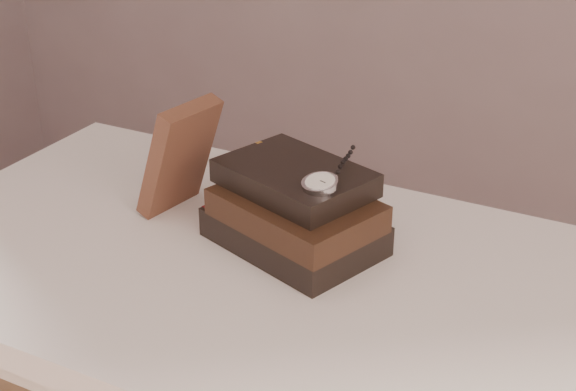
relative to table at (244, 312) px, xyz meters
The scene contains 5 objects.
table is the anchor object (origin of this frame).
book_stack 0.16m from the table, 49.55° to the left, with size 0.27×0.23×0.11m.
journal 0.25m from the table, 153.25° to the left, with size 0.03×0.11×0.18m, color #3F2218.
pocket_watch 0.24m from the table, 17.04° to the left, with size 0.06×0.15×0.02m.
eyeglasses 0.22m from the table, 90.72° to the left, with size 0.13×0.14×0.05m.
Camera 1 is at (0.51, -0.49, 1.33)m, focal length 51.71 mm.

